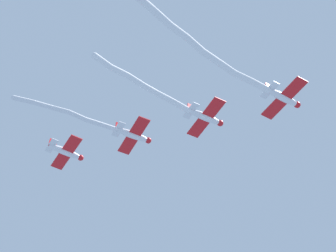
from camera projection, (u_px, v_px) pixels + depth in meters
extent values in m
ellipsoid|color=white|center=(283.00, 97.00, 66.50)|extent=(2.55, 5.17, 1.04)
sphere|color=red|center=(297.00, 105.00, 67.34)|extent=(1.11, 1.11, 0.89)
ellipsoid|color=#1E2D4C|center=(286.00, 97.00, 67.01)|extent=(1.05, 1.43, 0.56)
cube|color=red|center=(284.00, 99.00, 66.45)|extent=(7.59, 3.92, 0.14)
cube|color=white|center=(270.00, 90.00, 65.82)|extent=(3.06, 1.81, 0.12)
cube|color=red|center=(270.00, 88.00, 66.26)|extent=(0.49, 1.15, 1.44)
cylinder|color=white|center=(260.00, 86.00, 64.91)|extent=(2.06, 2.80, 1.45)
cylinder|color=white|center=(244.00, 78.00, 63.73)|extent=(1.77, 2.85, 1.11)
cylinder|color=white|center=(227.00, 68.00, 62.59)|extent=(2.05, 2.80, 1.07)
cylinder|color=white|center=(211.00, 57.00, 61.12)|extent=(2.41, 2.95, 1.55)
cylinder|color=white|center=(195.00, 44.00, 59.49)|extent=(2.41, 2.80, 1.23)
cylinder|color=white|center=(178.00, 31.00, 57.92)|extent=(2.34, 2.78, 1.46)
cylinder|color=white|center=(161.00, 17.00, 56.46)|extent=(2.27, 2.86, 0.92)
cylinder|color=white|center=(145.00, 3.00, 55.10)|extent=(2.16, 2.26, 1.41)
sphere|color=white|center=(267.00, 90.00, 65.57)|extent=(0.87, 0.87, 0.87)
sphere|color=white|center=(252.00, 82.00, 64.25)|extent=(0.87, 0.87, 0.87)
sphere|color=white|center=(235.00, 73.00, 63.22)|extent=(0.87, 0.87, 0.87)
sphere|color=white|center=(219.00, 63.00, 61.97)|extent=(0.87, 0.87, 0.87)
sphere|color=white|center=(202.00, 51.00, 60.28)|extent=(0.87, 0.87, 0.87)
sphere|color=white|center=(187.00, 37.00, 58.71)|extent=(0.87, 0.87, 0.87)
sphere|color=white|center=(170.00, 25.00, 57.13)|extent=(0.87, 0.87, 0.87)
sphere|color=white|center=(152.00, 9.00, 55.79)|extent=(0.87, 0.87, 0.87)
ellipsoid|color=white|center=(205.00, 117.00, 69.10)|extent=(2.32, 5.19, 1.04)
sphere|color=red|center=(220.00, 123.00, 69.87)|extent=(1.09, 1.09, 0.89)
ellipsoid|color=#1E2D4C|center=(209.00, 117.00, 69.59)|extent=(1.00, 1.41, 0.56)
cube|color=red|center=(206.00, 118.00, 69.05)|extent=(7.61, 3.59, 0.14)
cube|color=white|center=(191.00, 111.00, 68.48)|extent=(3.05, 1.69, 0.12)
cube|color=red|center=(192.00, 108.00, 68.92)|extent=(0.43, 1.16, 1.44)
cylinder|color=white|center=(181.00, 106.00, 68.00)|extent=(1.74, 2.52, 1.50)
cylinder|color=white|center=(165.00, 97.00, 67.43)|extent=(1.70, 2.57, 1.25)
cylinder|color=white|center=(150.00, 89.00, 66.58)|extent=(1.81, 2.35, 1.07)
cylinder|color=white|center=(136.00, 81.00, 65.68)|extent=(1.85, 2.55, 1.23)
cylinder|color=white|center=(119.00, 71.00, 64.76)|extent=(1.78, 2.68, 1.03)
cylinder|color=white|center=(102.00, 61.00, 63.81)|extent=(1.96, 2.53, 1.22)
sphere|color=white|center=(188.00, 110.00, 68.24)|extent=(0.81, 0.81, 0.81)
sphere|color=white|center=(173.00, 102.00, 67.76)|extent=(0.81, 0.81, 0.81)
sphere|color=white|center=(157.00, 93.00, 67.11)|extent=(0.81, 0.81, 0.81)
sphere|color=white|center=(144.00, 86.00, 66.06)|extent=(0.81, 0.81, 0.81)
sphere|color=white|center=(128.00, 76.00, 65.30)|extent=(0.81, 0.81, 0.81)
sphere|color=white|center=(110.00, 67.00, 64.23)|extent=(0.81, 0.81, 0.81)
sphere|color=white|center=(95.00, 56.00, 63.39)|extent=(0.81, 0.81, 0.81)
ellipsoid|color=white|center=(133.00, 135.00, 71.70)|extent=(2.19, 5.20, 1.04)
sphere|color=red|center=(148.00, 140.00, 72.43)|extent=(1.07, 1.07, 0.89)
ellipsoid|color=#1E2D4C|center=(137.00, 134.00, 72.18)|extent=(0.97, 1.40, 0.56)
cube|color=red|center=(134.00, 136.00, 71.65)|extent=(7.62, 3.40, 0.14)
cube|color=white|center=(118.00, 129.00, 71.12)|extent=(3.04, 1.62, 0.12)
cube|color=red|center=(119.00, 127.00, 71.55)|extent=(0.40, 1.16, 1.44)
cylinder|color=white|center=(108.00, 127.00, 70.50)|extent=(1.31, 2.28, 0.91)
cylinder|color=white|center=(93.00, 122.00, 69.74)|extent=(1.28, 2.32, 0.90)
cylinder|color=white|center=(77.00, 116.00, 69.20)|extent=(1.34, 2.41, 1.33)
cylinder|color=white|center=(61.00, 110.00, 68.91)|extent=(0.96, 2.37, 1.08)
cylinder|color=white|center=(43.00, 105.00, 68.42)|extent=(1.20, 2.60, 0.86)
cylinder|color=white|center=(24.00, 100.00, 68.03)|extent=(0.96, 2.82, 1.22)
sphere|color=white|center=(116.00, 129.00, 70.88)|extent=(0.66, 0.66, 0.66)
sphere|color=white|center=(101.00, 124.00, 70.11)|extent=(0.66, 0.66, 0.66)
sphere|color=white|center=(85.00, 119.00, 69.37)|extent=(0.66, 0.66, 0.66)
sphere|color=white|center=(70.00, 112.00, 69.04)|extent=(0.66, 0.66, 0.66)
sphere|color=white|center=(53.00, 108.00, 68.79)|extent=(0.66, 0.66, 0.66)
sphere|color=white|center=(34.00, 102.00, 68.05)|extent=(0.66, 0.66, 0.66)
sphere|color=white|center=(14.00, 98.00, 68.00)|extent=(0.66, 0.66, 0.66)
ellipsoid|color=white|center=(65.00, 152.00, 74.30)|extent=(2.58, 5.17, 1.04)
sphere|color=red|center=(81.00, 158.00, 75.15)|extent=(1.12, 1.12, 0.89)
ellipsoid|color=#1E2D4C|center=(70.00, 151.00, 74.81)|extent=(1.06, 1.43, 0.56)
cube|color=red|center=(66.00, 153.00, 74.25)|extent=(7.59, 3.96, 0.14)
cube|color=white|center=(52.00, 146.00, 73.61)|extent=(3.06, 1.83, 0.12)
cube|color=red|center=(53.00, 143.00, 74.05)|extent=(0.49, 1.14, 1.44)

